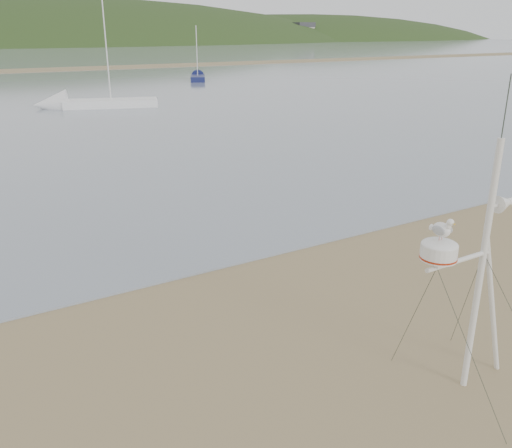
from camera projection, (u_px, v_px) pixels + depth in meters
ground at (127, 442)px, 6.79m from camera, size 560.00×560.00×0.00m
mast_rig at (473, 323)px, 7.48m from camera, size 1.95×2.08×4.40m
sailboat_blue_far at (198, 77)px, 56.01m from camera, size 3.71×5.72×5.69m
sailboat_white_near at (77, 104)px, 35.48m from camera, size 8.11×4.33×7.82m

